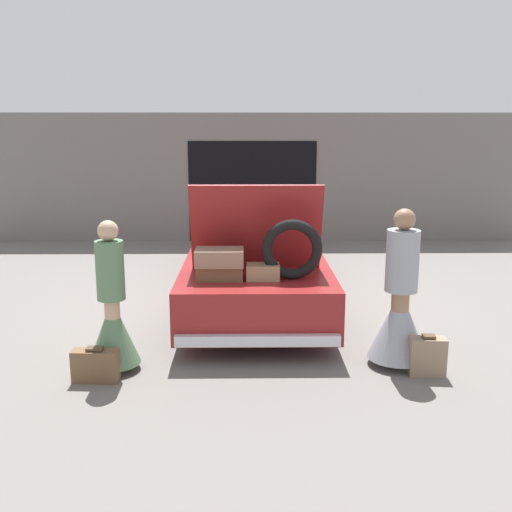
{
  "coord_description": "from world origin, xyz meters",
  "views": [
    {
      "loc": [
        -0.1,
        -8.77,
        2.52
      ],
      "look_at": [
        0.0,
        -1.48,
        0.93
      ],
      "focal_mm": 42.0,
      "sensor_mm": 36.0,
      "label": 1
    }
  ],
  "objects_px": {
    "car": "(255,259)",
    "person_right": "(400,311)",
    "suitcase_beside_left_person": "(96,365)",
    "person_left": "(113,318)",
    "suitcase_beside_right_person": "(427,356)"
  },
  "relations": [
    {
      "from": "car",
      "to": "person_right",
      "type": "bearing_deg",
      "value": -61.01
    },
    {
      "from": "suitcase_beside_left_person",
      "to": "car",
      "type": "bearing_deg",
      "value": 62.29
    },
    {
      "from": "car",
      "to": "person_right",
      "type": "relative_size",
      "value": 3.22
    },
    {
      "from": "person_left",
      "to": "person_right",
      "type": "distance_m",
      "value": 3.02
    },
    {
      "from": "car",
      "to": "suitcase_beside_right_person",
      "type": "bearing_deg",
      "value": -59.93
    },
    {
      "from": "car",
      "to": "person_left",
      "type": "height_order",
      "value": "car"
    },
    {
      "from": "person_right",
      "to": "suitcase_beside_right_person",
      "type": "xyz_separation_m",
      "value": [
        0.23,
        -0.29,
        -0.4
      ]
    },
    {
      "from": "suitcase_beside_left_person",
      "to": "suitcase_beside_right_person",
      "type": "xyz_separation_m",
      "value": [
        3.37,
        0.1,
        0.04
      ]
    },
    {
      "from": "person_left",
      "to": "suitcase_beside_left_person",
      "type": "xyz_separation_m",
      "value": [
        -0.13,
        -0.29,
        -0.41
      ]
    },
    {
      "from": "car",
      "to": "person_right",
      "type": "xyz_separation_m",
      "value": [
        1.51,
        -2.72,
        0.03
      ]
    },
    {
      "from": "suitcase_beside_right_person",
      "to": "person_left",
      "type": "bearing_deg",
      "value": 176.69
    },
    {
      "from": "car",
      "to": "suitcase_beside_right_person",
      "type": "distance_m",
      "value": 3.49
    },
    {
      "from": "car",
      "to": "person_left",
      "type": "bearing_deg",
      "value": -118.11
    },
    {
      "from": "person_left",
      "to": "suitcase_beside_right_person",
      "type": "bearing_deg",
      "value": 84.51
    },
    {
      "from": "person_left",
      "to": "suitcase_beside_left_person",
      "type": "distance_m",
      "value": 0.51
    }
  ]
}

